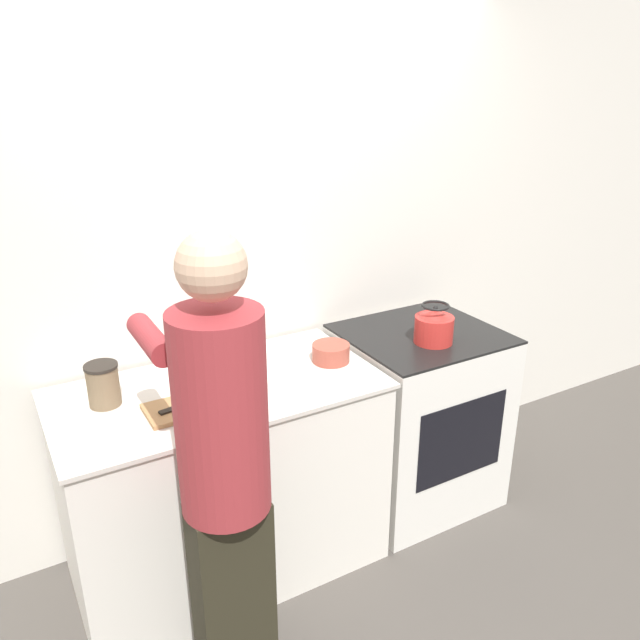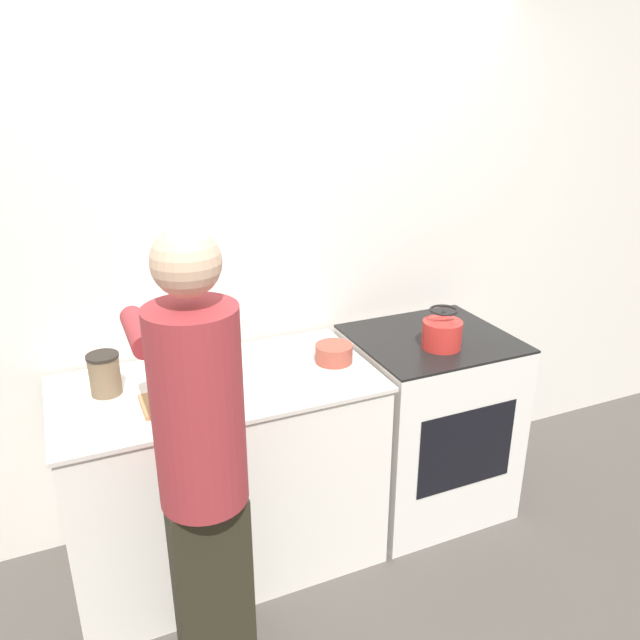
{
  "view_description": "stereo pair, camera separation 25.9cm",
  "coord_description": "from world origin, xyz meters",
  "views": [
    {
      "loc": [
        -1.16,
        -1.85,
        2.11
      ],
      "look_at": [
        0.04,
        0.24,
        1.16
      ],
      "focal_mm": 35.0,
      "sensor_mm": 36.0,
      "label": 1
    },
    {
      "loc": [
        -0.92,
        -1.97,
        2.11
      ],
      "look_at": [
        0.04,
        0.24,
        1.16
      ],
      "focal_mm": 35.0,
      "sensor_mm": 36.0,
      "label": 2
    }
  ],
  "objects": [
    {
      "name": "bowl_prep",
      "position": [
        0.15,
        0.33,
        0.95
      ],
      "size": [
        0.17,
        0.17,
        0.08
      ],
      "color": "#9E4738",
      "rests_on": "counter"
    },
    {
      "name": "bowl_mixing",
      "position": [
        -0.4,
        0.53,
        0.95
      ],
      "size": [
        0.15,
        0.15,
        0.08
      ],
      "color": "silver",
      "rests_on": "counter"
    },
    {
      "name": "counter",
      "position": [
        -0.38,
        0.34,
        0.46
      ],
      "size": [
        1.34,
        0.7,
        0.91
      ],
      "color": "silver",
      "rests_on": "ground_plane"
    },
    {
      "name": "cutting_board",
      "position": [
        -0.56,
        0.23,
        0.92
      ],
      "size": [
        0.3,
        0.19,
        0.02
      ],
      "color": "#A87A4C",
      "rests_on": "counter"
    },
    {
      "name": "oven",
      "position": [
        0.68,
        0.33,
        0.47
      ],
      "size": [
        0.73,
        0.67,
        0.94
      ],
      "color": "silver",
      "rests_on": "ground_plane"
    },
    {
      "name": "kettle",
      "position": [
        0.65,
        0.22,
        1.02
      ],
      "size": [
        0.18,
        0.18,
        0.19
      ],
      "color": "red",
      "rests_on": "oven"
    },
    {
      "name": "ground_plane",
      "position": [
        0.0,
        0.0,
        0.0
      ],
      "size": [
        12.0,
        12.0,
        0.0
      ],
      "primitive_type": "plane",
      "color": "#4C4742"
    },
    {
      "name": "person",
      "position": [
        -0.59,
        -0.24,
        0.95
      ],
      "size": [
        0.33,
        0.57,
        1.72
      ],
      "color": "black",
      "rests_on": "ground_plane"
    },
    {
      "name": "canister_jar",
      "position": [
        -0.82,
        0.42,
        1.0
      ],
      "size": [
        0.13,
        0.13,
        0.17
      ],
      "color": "#756047",
      "rests_on": "counter"
    },
    {
      "name": "wall_back",
      "position": [
        0.0,
        0.74,
        1.3
      ],
      "size": [
        8.0,
        0.05,
        2.6
      ],
      "color": "silver",
      "rests_on": "ground_plane"
    },
    {
      "name": "knife",
      "position": [
        -0.56,
        0.23,
        0.93
      ],
      "size": [
        0.22,
        0.07,
        0.01
      ],
      "rotation": [
        0.0,
        0.0,
        0.15
      ],
      "color": "silver",
      "rests_on": "cutting_board"
    }
  ]
}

